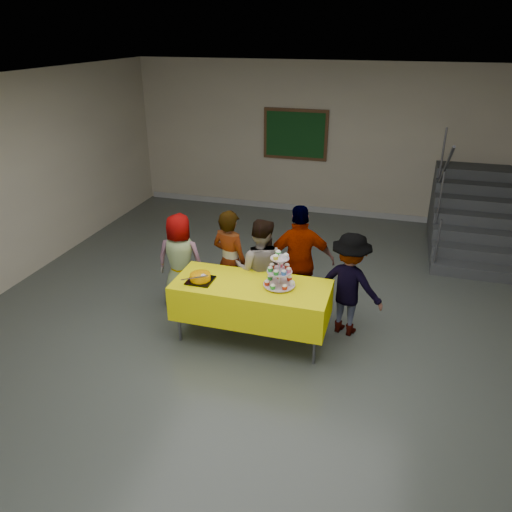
% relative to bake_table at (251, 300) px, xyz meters
% --- Properties ---
extents(room_shell, '(10.00, 10.04, 3.02)m').
position_rel_bake_table_xyz_m(room_shell, '(0.14, -0.11, 1.57)').
color(room_shell, '#4C514C').
rests_on(room_shell, ground).
extents(bake_table, '(1.88, 0.78, 0.77)m').
position_rel_bake_table_xyz_m(bake_table, '(0.00, 0.00, 0.00)').
color(bake_table, '#595960').
rests_on(bake_table, ground).
extents(cupcake_stand, '(0.38, 0.38, 0.44)m').
position_rel_bake_table_xyz_m(cupcake_stand, '(0.34, 0.03, 0.38)').
color(cupcake_stand, silver).
rests_on(cupcake_stand, bake_table).
extents(bear_cake, '(0.32, 0.36, 0.12)m').
position_rel_bake_table_xyz_m(bear_cake, '(-0.61, -0.10, 0.27)').
color(bear_cake, black).
rests_on(bear_cake, bake_table).
extents(schoolchild_a, '(0.69, 0.50, 1.32)m').
position_rel_bake_table_xyz_m(schoolchild_a, '(-1.19, 0.58, 0.11)').
color(schoolchild_a, slate).
rests_on(schoolchild_a, ground).
extents(schoolchild_b, '(0.61, 0.50, 1.46)m').
position_rel_bake_table_xyz_m(schoolchild_b, '(-0.47, 0.58, 0.17)').
color(schoolchild_b, slate).
rests_on(schoolchild_b, ground).
extents(schoolchild_c, '(0.72, 0.58, 1.40)m').
position_rel_bake_table_xyz_m(schoolchild_c, '(-0.04, 0.53, 0.14)').
color(schoolchild_c, slate).
rests_on(schoolchild_c, ground).
extents(schoolchild_d, '(0.98, 0.64, 1.55)m').
position_rel_bake_table_xyz_m(schoolchild_d, '(0.44, 0.74, 0.22)').
color(schoolchild_d, slate).
rests_on(schoolchild_d, ground).
extents(schoolchild_e, '(0.97, 0.71, 1.34)m').
position_rel_bake_table_xyz_m(schoolchild_e, '(1.11, 0.50, 0.12)').
color(schoolchild_e, slate).
rests_on(schoolchild_e, ground).
extents(staircase, '(1.30, 2.40, 2.04)m').
position_rel_bake_table_xyz_m(staircase, '(2.84, 4.00, -0.07)').
color(staircase, '#424447').
rests_on(staircase, ground).
extents(noticeboard, '(1.30, 0.05, 1.00)m').
position_rel_bake_table_xyz_m(noticeboard, '(-0.54, 4.83, 1.04)').
color(noticeboard, '#472B16').
rests_on(noticeboard, ground).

